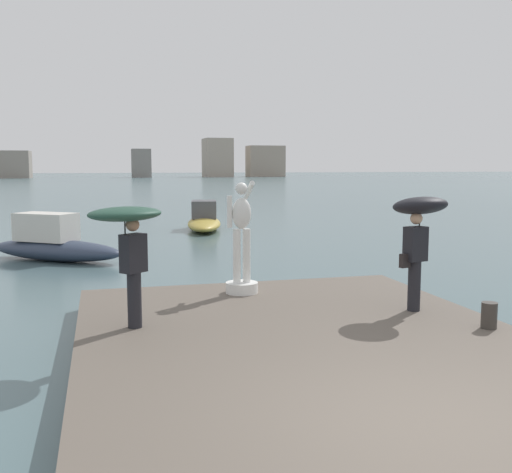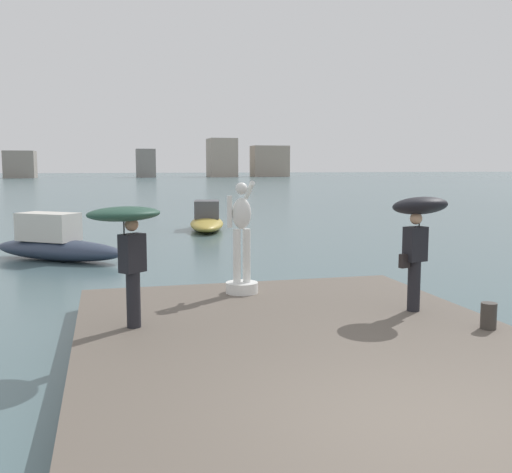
# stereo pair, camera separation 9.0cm
# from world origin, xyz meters

# --- Properties ---
(ground_plane) EXTENTS (400.00, 400.00, 0.00)m
(ground_plane) POSITION_xyz_m (0.00, 40.00, 0.00)
(ground_plane) COLOR #4C666B
(pier) EXTENTS (6.71, 10.35, 0.40)m
(pier) POSITION_xyz_m (0.00, 2.18, 0.20)
(pier) COLOR #60564C
(pier) RESTS_ON ground
(statue_white_figure) EXTENTS (0.64, 0.88, 2.23)m
(statue_white_figure) POSITION_xyz_m (-0.24, 6.29, 1.27)
(statue_white_figure) COLOR white
(statue_white_figure) RESTS_ON pier
(onlooker_left) EXTENTS (1.57, 1.57, 1.93)m
(onlooker_left) POSITION_xyz_m (-2.54, 4.20, 1.95)
(onlooker_left) COLOR black
(onlooker_left) RESTS_ON pier
(onlooker_right) EXTENTS (1.16, 1.18, 2.04)m
(onlooker_right) POSITION_xyz_m (2.41, 4.15, 1.97)
(onlooker_right) COLOR black
(onlooker_right) RESTS_ON pier
(mooring_bollard) EXTENTS (0.24, 0.24, 0.41)m
(mooring_bollard) POSITION_xyz_m (2.89, 2.77, 0.61)
(mooring_bollard) COLOR #38332D
(mooring_bollard) RESTS_ON pier
(boat_near) EXTENTS (4.54, 3.79, 1.47)m
(boat_near) POSITION_xyz_m (-4.37, 14.15, 0.53)
(boat_near) COLOR #2D384C
(boat_near) RESTS_ON ground
(boat_mid) EXTENTS (2.37, 5.36, 1.32)m
(boat_mid) POSITION_xyz_m (1.66, 21.78, 0.44)
(boat_mid) COLOR #B2993D
(boat_mid) RESTS_ON ground
(distant_skyline) EXTENTS (85.33, 9.99, 9.80)m
(distant_skyline) POSITION_xyz_m (5.59, 146.36, 4.25)
(distant_skyline) COLOR gray
(distant_skyline) RESTS_ON ground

